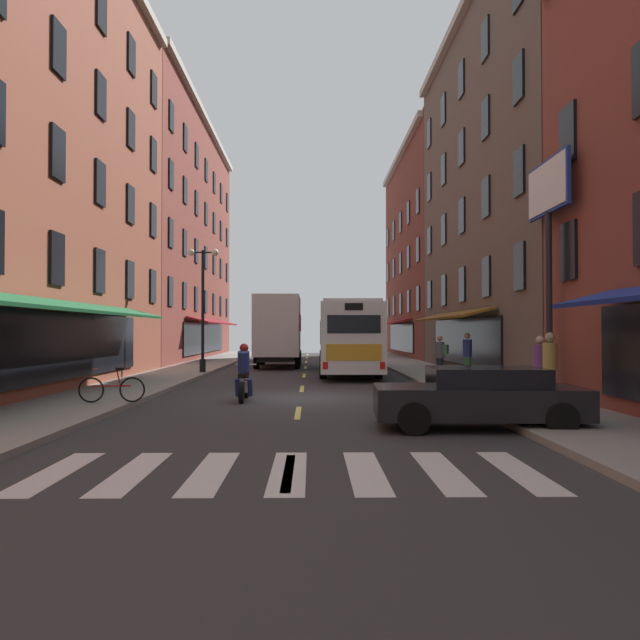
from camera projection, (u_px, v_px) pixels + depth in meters
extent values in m
cube|color=#333335|center=(300.00, 399.00, 18.89)|extent=(34.80, 80.00, 0.10)
cube|color=#DBCC4C|center=(288.00, 472.00, 8.89)|extent=(0.14, 2.40, 0.01)
cube|color=#DBCC4C|center=(298.00, 413.00, 15.39)|extent=(0.14, 2.40, 0.01)
cube|color=#DBCC4C|center=(302.00, 389.00, 21.89)|extent=(0.14, 2.40, 0.01)
cube|color=#DBCC4C|center=(304.00, 376.00, 28.39)|extent=(0.14, 2.40, 0.01)
cube|color=#DBCC4C|center=(305.00, 367.00, 34.89)|extent=(0.14, 2.40, 0.01)
cube|color=#DBCC4C|center=(306.00, 362.00, 41.38)|extent=(0.14, 2.40, 0.01)
cube|color=#DBCC4C|center=(307.00, 358.00, 47.88)|extent=(0.14, 2.40, 0.01)
cube|color=#DBCC4C|center=(307.00, 355.00, 54.38)|extent=(0.14, 2.40, 0.01)
cube|color=silver|center=(55.00, 472.00, 8.85)|extent=(0.50, 2.80, 0.01)
cube|color=silver|center=(133.00, 472.00, 8.86)|extent=(0.50, 2.80, 0.01)
cube|color=silver|center=(211.00, 472.00, 8.88)|extent=(0.50, 2.80, 0.01)
cube|color=silver|center=(288.00, 472.00, 8.89)|extent=(0.50, 2.80, 0.01)
cube|color=silver|center=(366.00, 471.00, 8.91)|extent=(0.50, 2.80, 0.01)
cube|color=silver|center=(442.00, 471.00, 8.92)|extent=(0.50, 2.80, 0.01)
cube|color=silver|center=(519.00, 471.00, 8.94)|extent=(0.50, 2.80, 0.01)
cube|color=gray|center=(105.00, 396.00, 18.81)|extent=(3.00, 80.00, 0.14)
cube|color=gray|center=(495.00, 395.00, 18.98)|extent=(3.00, 80.00, 0.14)
cube|color=black|center=(56.00, 347.00, 18.82)|extent=(0.10, 16.00, 2.10)
cube|color=#1E6638|center=(80.00, 307.00, 18.85)|extent=(1.38, 14.93, 0.44)
cube|color=black|center=(57.00, 259.00, 18.87)|extent=(0.10, 1.00, 1.60)
cube|color=black|center=(100.00, 271.00, 22.68)|extent=(0.10, 1.00, 1.60)
cube|color=black|center=(130.00, 280.00, 26.48)|extent=(0.10, 1.00, 1.60)
cube|color=black|center=(153.00, 286.00, 30.29)|extent=(0.10, 1.00, 1.60)
cube|color=black|center=(58.00, 153.00, 18.93)|extent=(0.10, 1.00, 1.60)
cube|color=black|center=(100.00, 183.00, 22.74)|extent=(0.10, 1.00, 1.60)
cube|color=black|center=(130.00, 205.00, 26.54)|extent=(0.10, 1.00, 1.60)
cube|color=black|center=(153.00, 221.00, 30.35)|extent=(0.10, 1.00, 1.60)
cube|color=black|center=(59.00, 49.00, 18.99)|extent=(0.10, 1.00, 1.60)
cube|color=black|center=(101.00, 96.00, 22.80)|extent=(0.10, 1.00, 1.60)
cube|color=black|center=(131.00, 130.00, 26.60)|extent=(0.10, 1.00, 1.60)
cube|color=black|center=(153.00, 155.00, 30.41)|extent=(0.10, 1.00, 1.60)
cube|color=black|center=(101.00, 9.00, 22.86)|extent=(0.10, 1.00, 1.60)
cube|color=black|center=(131.00, 55.00, 26.66)|extent=(0.10, 1.00, 1.60)
cube|color=black|center=(154.00, 90.00, 30.47)|extent=(0.10, 1.00, 1.60)
cube|color=brown|center=(151.00, 238.00, 45.56)|extent=(8.00, 26.57, 17.63)
cube|color=#B2AD9E|center=(207.00, 123.00, 45.77)|extent=(0.44, 26.07, 0.40)
cube|color=black|center=(206.00, 338.00, 45.48)|extent=(0.10, 16.00, 2.10)
cube|color=maroon|center=(216.00, 321.00, 45.51)|extent=(1.38, 14.93, 0.44)
cube|color=black|center=(171.00, 291.00, 34.10)|extent=(0.10, 1.00, 1.60)
cube|color=black|center=(185.00, 295.00, 37.91)|extent=(0.10, 1.00, 1.60)
cube|color=black|center=(196.00, 299.00, 41.72)|extent=(0.10, 1.00, 1.60)
cube|color=black|center=(206.00, 302.00, 45.53)|extent=(0.10, 1.00, 1.60)
cube|color=black|center=(214.00, 304.00, 49.33)|extent=(0.10, 1.00, 1.60)
cube|color=black|center=(221.00, 306.00, 53.14)|extent=(0.10, 1.00, 1.60)
cube|color=black|center=(227.00, 308.00, 56.95)|extent=(0.10, 1.00, 1.60)
cube|color=black|center=(171.00, 233.00, 34.16)|extent=(0.10, 1.00, 1.60)
cube|color=black|center=(185.00, 243.00, 37.97)|extent=(0.10, 1.00, 1.60)
cube|color=black|center=(196.00, 251.00, 41.78)|extent=(0.10, 1.00, 1.60)
cube|color=black|center=(206.00, 258.00, 45.59)|extent=(0.10, 1.00, 1.60)
cube|color=black|center=(214.00, 263.00, 49.39)|extent=(0.10, 1.00, 1.60)
cube|color=black|center=(221.00, 268.00, 53.20)|extent=(0.10, 1.00, 1.60)
cube|color=black|center=(227.00, 273.00, 57.01)|extent=(0.10, 1.00, 1.60)
cube|color=black|center=(171.00, 175.00, 34.22)|extent=(0.10, 1.00, 1.60)
cube|color=black|center=(185.00, 190.00, 38.03)|extent=(0.10, 1.00, 1.60)
cube|color=black|center=(197.00, 203.00, 41.84)|extent=(0.10, 1.00, 1.60)
cube|color=black|center=(206.00, 214.00, 45.65)|extent=(0.10, 1.00, 1.60)
cube|color=black|center=(214.00, 223.00, 49.46)|extent=(0.10, 1.00, 1.60)
cube|color=black|center=(221.00, 231.00, 53.26)|extent=(0.10, 1.00, 1.60)
cube|color=black|center=(227.00, 238.00, 57.07)|extent=(0.10, 1.00, 1.60)
cube|color=black|center=(171.00, 117.00, 34.28)|extent=(0.10, 1.00, 1.60)
cube|color=black|center=(185.00, 138.00, 38.09)|extent=(0.10, 1.00, 1.60)
cube|color=black|center=(197.00, 156.00, 41.90)|extent=(0.10, 1.00, 1.60)
cube|color=black|center=(206.00, 170.00, 45.71)|extent=(0.10, 1.00, 1.60)
cube|color=black|center=(214.00, 183.00, 49.52)|extent=(0.10, 1.00, 1.60)
cube|color=black|center=(221.00, 194.00, 53.32)|extent=(0.10, 1.00, 1.60)
cube|color=black|center=(227.00, 203.00, 57.13)|extent=(0.10, 1.00, 1.60)
cube|color=black|center=(569.00, 251.00, 17.07)|extent=(0.10, 1.00, 1.60)
cube|color=black|center=(568.00, 135.00, 17.13)|extent=(0.10, 1.00, 1.60)
cube|color=brown|center=(548.00, 191.00, 29.21)|extent=(8.00, 19.90, 17.16)
cube|color=#B2AD9E|center=(460.00, 16.00, 29.31)|extent=(0.44, 19.40, 0.40)
cube|color=black|center=(463.00, 341.00, 29.02)|extent=(0.10, 12.00, 2.10)
cube|color=brown|center=(447.00, 316.00, 29.03)|extent=(1.38, 11.20, 0.44)
cube|color=black|center=(520.00, 266.00, 21.07)|extent=(0.10, 1.00, 1.60)
cube|color=black|center=(486.00, 277.00, 25.07)|extent=(0.10, 1.00, 1.60)
cube|color=black|center=(462.00, 284.00, 29.07)|extent=(0.10, 1.00, 1.60)
cube|color=black|center=(444.00, 290.00, 33.07)|extent=(0.10, 1.00, 1.60)
cube|color=black|center=(430.00, 295.00, 37.07)|extent=(0.10, 1.00, 1.60)
cube|color=black|center=(519.00, 172.00, 21.13)|extent=(0.10, 1.00, 1.60)
cube|color=black|center=(486.00, 197.00, 25.13)|extent=(0.10, 1.00, 1.60)
cube|color=black|center=(462.00, 216.00, 29.13)|extent=(0.10, 1.00, 1.60)
cube|color=black|center=(444.00, 230.00, 33.13)|extent=(0.10, 1.00, 1.60)
cube|color=black|center=(430.00, 241.00, 37.13)|extent=(0.10, 1.00, 1.60)
cube|color=black|center=(519.00, 78.00, 21.19)|extent=(0.10, 1.00, 1.60)
cube|color=black|center=(486.00, 118.00, 25.19)|extent=(0.10, 1.00, 1.60)
cube|color=black|center=(462.00, 148.00, 29.19)|extent=(0.10, 1.00, 1.60)
cube|color=black|center=(444.00, 170.00, 33.19)|extent=(0.10, 1.00, 1.60)
cube|color=black|center=(429.00, 187.00, 37.19)|extent=(0.10, 1.00, 1.60)
cube|color=black|center=(485.00, 40.00, 25.25)|extent=(0.10, 1.00, 1.60)
cube|color=black|center=(462.00, 80.00, 29.25)|extent=(0.10, 1.00, 1.60)
cube|color=black|center=(443.00, 110.00, 33.25)|extent=(0.10, 1.00, 1.60)
cube|color=black|center=(429.00, 134.00, 37.25)|extent=(0.10, 1.00, 1.60)
cube|color=brown|center=(452.00, 254.00, 49.20)|extent=(8.00, 19.90, 16.20)
cube|color=#B2AD9E|center=(400.00, 156.00, 49.28)|extent=(0.44, 19.40, 0.40)
cube|color=black|center=(401.00, 337.00, 49.02)|extent=(0.10, 12.00, 2.10)
cube|color=maroon|center=(392.00, 322.00, 49.03)|extent=(1.38, 11.20, 0.44)
cube|color=black|center=(418.00, 298.00, 41.07)|extent=(0.10, 1.00, 1.60)
cube|color=black|center=(409.00, 301.00, 45.07)|extent=(0.10, 1.00, 1.60)
cube|color=black|center=(401.00, 304.00, 49.07)|extent=(0.10, 1.00, 1.60)
cube|color=black|center=(394.00, 306.00, 53.06)|extent=(0.10, 1.00, 1.60)
cube|color=black|center=(388.00, 308.00, 57.06)|extent=(0.10, 1.00, 1.60)
cube|color=black|center=(418.00, 250.00, 41.13)|extent=(0.10, 1.00, 1.60)
cube|color=black|center=(409.00, 257.00, 45.13)|extent=(0.10, 1.00, 1.60)
cube|color=black|center=(401.00, 263.00, 49.13)|extent=(0.10, 1.00, 1.60)
cube|color=black|center=(394.00, 268.00, 53.12)|extent=(0.10, 1.00, 1.60)
cube|color=black|center=(388.00, 273.00, 57.12)|extent=(0.10, 1.00, 1.60)
cube|color=black|center=(418.00, 201.00, 41.19)|extent=(0.10, 1.00, 1.60)
cube|color=black|center=(408.00, 213.00, 45.19)|extent=(0.10, 1.00, 1.60)
cube|color=black|center=(401.00, 223.00, 49.19)|extent=(0.10, 1.00, 1.60)
cube|color=black|center=(394.00, 231.00, 53.18)|extent=(0.10, 1.00, 1.60)
cube|color=black|center=(388.00, 238.00, 57.18)|extent=(0.10, 1.00, 1.60)
cylinder|color=black|center=(549.00, 304.00, 17.66)|extent=(0.18, 0.18, 5.28)
cylinder|color=black|center=(550.00, 393.00, 17.61)|extent=(0.40, 0.40, 0.24)
cube|color=navy|center=(548.00, 187.00, 17.72)|extent=(0.10, 2.89, 1.54)
cube|color=silver|center=(546.00, 187.00, 17.72)|extent=(0.04, 2.73, 1.38)
cube|color=silver|center=(550.00, 187.00, 17.72)|extent=(0.04, 2.73, 1.38)
cube|color=white|center=(347.00, 337.00, 30.09)|extent=(2.74, 12.33, 2.83)
cube|color=silver|center=(347.00, 306.00, 30.11)|extent=(2.52, 11.13, 0.16)
cube|color=black|center=(347.00, 332.00, 30.39)|extent=(2.74, 9.93, 0.96)
cube|color=maroon|center=(347.00, 361.00, 30.06)|extent=(2.76, 11.93, 0.36)
cube|color=black|center=(343.00, 332.00, 36.20)|extent=(2.25, 0.15, 1.10)
cube|color=black|center=(354.00, 324.00, 23.99)|extent=(2.05, 0.15, 0.70)
cube|color=gold|center=(354.00, 352.00, 23.96)|extent=(2.15, 0.13, 0.64)
cube|color=black|center=(354.00, 307.00, 23.99)|extent=(0.70, 0.11, 0.28)
cube|color=red|center=(325.00, 366.00, 23.94)|extent=(0.20, 0.08, 0.28)
cube|color=red|center=(382.00, 366.00, 23.94)|extent=(0.20, 0.08, 0.28)
cylinder|color=black|center=(322.00, 359.00, 34.21)|extent=(0.32, 1.00, 1.00)
cylinder|color=black|center=(365.00, 359.00, 34.21)|extent=(0.32, 1.00, 1.00)
cylinder|color=black|center=(323.00, 367.00, 26.42)|extent=(0.32, 1.00, 1.00)
cylinder|color=black|center=(379.00, 367.00, 26.41)|extent=(0.32, 1.00, 1.00)
cube|color=#B21E19|center=(281.00, 339.00, 37.89)|extent=(2.30, 2.10, 2.40)
cube|color=black|center=(282.00, 325.00, 38.91)|extent=(2.00, 0.10, 0.80)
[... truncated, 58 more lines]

